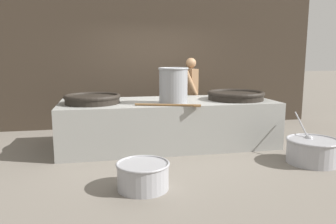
{
  "coord_description": "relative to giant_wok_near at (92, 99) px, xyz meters",
  "views": [
    {
      "loc": [
        -1.23,
        -5.99,
        1.67
      ],
      "look_at": [
        0.0,
        0.0,
        0.64
      ],
      "focal_mm": 35.0,
      "sensor_mm": 36.0,
      "label": 1
    }
  ],
  "objects": [
    {
      "name": "prep_bowl_vegetables",
      "position": [
        3.42,
        -1.45,
        -0.73
      ],
      "size": [
        0.83,
        1.07,
        0.72
      ],
      "color": "#9E9EA3",
      "rests_on": "ground_plane"
    },
    {
      "name": "giant_wok_near",
      "position": [
        0.0,
        0.0,
        0.0
      ],
      "size": [
        0.99,
        0.99,
        0.16
      ],
      "color": "black",
      "rests_on": "hearth_platform"
    },
    {
      "name": "stirring_paddle",
      "position": [
        1.3,
        -0.61,
        -0.07
      ],
      "size": [
        1.08,
        0.42,
        0.04
      ],
      "rotation": [
        0.0,
        0.0,
        -0.32
      ],
      "color": "brown",
      "rests_on": "hearth_platform"
    },
    {
      "name": "prep_bowl_meat",
      "position": [
        0.64,
        -1.95,
        -0.75
      ],
      "size": [
        0.69,
        0.69,
        0.35
      ],
      "color": "#9E9EA3",
      "rests_on": "ground_plane"
    },
    {
      "name": "ground_plane",
      "position": [
        1.39,
        0.08,
        -0.94
      ],
      "size": [
        60.0,
        60.0,
        0.0
      ],
      "primitive_type": "plane",
      "color": "slate"
    },
    {
      "name": "hearth_platform",
      "position": [
        1.39,
        0.08,
        -0.51
      ],
      "size": [
        3.98,
        1.53,
        0.86
      ],
      "color": "gray",
      "rests_on": "ground_plane"
    },
    {
      "name": "stock_pot",
      "position": [
        1.41,
        -0.29,
        0.24
      ],
      "size": [
        0.54,
        0.54,
        0.63
      ],
      "color": "gray",
      "rests_on": "hearth_platform"
    },
    {
      "name": "back_wall",
      "position": [
        1.39,
        2.04,
        1.14
      ],
      "size": [
        8.18,
        0.24,
        4.16
      ],
      "primitive_type": "cube",
      "color": "#382D23",
      "rests_on": "ground_plane"
    },
    {
      "name": "giant_wok_far",
      "position": [
        2.7,
        -0.03,
        0.0
      ],
      "size": [
        1.1,
        1.1,
        0.17
      ],
      "color": "black",
      "rests_on": "hearth_platform"
    },
    {
      "name": "cook",
      "position": [
        2.14,
        1.23,
        -0.05
      ],
      "size": [
        0.42,
        0.63,
        1.65
      ],
      "rotation": [
        0.0,
        0.0,
        3.26
      ],
      "color": "#9E7551",
      "rests_on": "ground_plane"
    }
  ]
}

